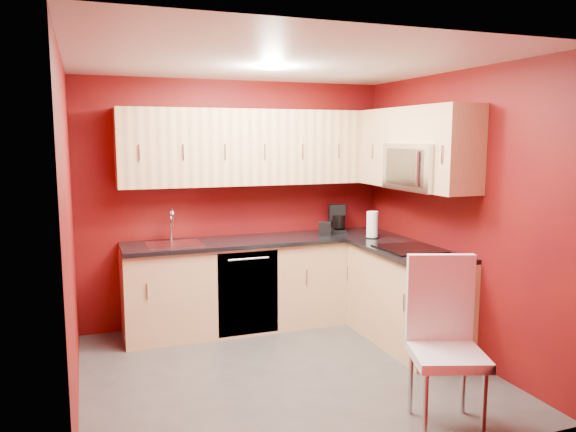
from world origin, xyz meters
TOP-DOWN VIEW (x-y plane):
  - floor at (0.00, 0.00)m, footprint 3.20×3.20m
  - ceiling at (0.00, 0.00)m, footprint 3.20×3.20m
  - wall_back at (0.00, 1.50)m, footprint 3.20×0.00m
  - wall_front at (0.00, -1.50)m, footprint 3.20×0.00m
  - wall_left at (-1.60, 0.00)m, footprint 0.00×3.00m
  - wall_right at (1.60, 0.00)m, footprint 0.00×3.00m
  - base_cabinets_back at (0.20, 1.20)m, footprint 2.80×0.60m
  - base_cabinets_right at (1.30, 0.25)m, footprint 0.60×1.30m
  - countertop_back at (0.20, 1.19)m, footprint 2.80×0.63m
  - countertop_right at (1.29, 0.23)m, footprint 0.63×1.27m
  - upper_cabinets_back at (0.20, 1.32)m, footprint 2.80×0.35m
  - upper_cabinets_right at (1.42, 0.44)m, footprint 0.35×1.55m
  - microwave at (1.39, 0.20)m, footprint 0.42×0.76m
  - cooktop at (1.28, 0.20)m, footprint 0.50×0.55m
  - sink at (-0.70, 1.20)m, footprint 0.52×0.42m
  - dishwasher_front at (-0.05, 0.91)m, footprint 0.60×0.02m
  - downlight at (0.00, 0.30)m, footprint 0.20×0.20m
  - coffee_maker at (1.07, 1.29)m, footprint 0.24×0.28m
  - napkin_holder at (0.86, 1.15)m, footprint 0.17×0.17m
  - paper_towel at (1.25, 0.85)m, footprint 0.18×0.18m
  - dining_chair at (0.70, -1.20)m, footprint 0.59×0.60m

SIDE VIEW (x-z plane):
  - floor at x=0.00m, z-range 0.00..0.00m
  - base_cabinets_back at x=0.20m, z-range 0.00..0.87m
  - base_cabinets_right at x=1.30m, z-range 0.00..0.87m
  - dishwasher_front at x=-0.05m, z-range 0.03..0.84m
  - dining_chair at x=0.70m, z-range 0.00..1.14m
  - countertop_back at x=0.20m, z-range 0.87..0.91m
  - countertop_right at x=1.29m, z-range 0.87..0.91m
  - cooktop at x=1.28m, z-range 0.91..0.92m
  - sink at x=-0.70m, z-range 0.77..1.12m
  - napkin_holder at x=0.86m, z-range 0.91..1.05m
  - paper_towel at x=1.25m, z-range 0.91..1.18m
  - coffee_maker at x=1.07m, z-range 0.91..1.20m
  - wall_back at x=0.00m, z-range -0.35..2.85m
  - wall_front at x=0.00m, z-range -0.35..2.85m
  - wall_left at x=-1.60m, z-range -0.25..2.75m
  - wall_right at x=1.60m, z-range -0.25..2.75m
  - microwave at x=1.39m, z-range 1.45..1.87m
  - upper_cabinets_back at x=0.20m, z-range 1.45..2.20m
  - upper_cabinets_right at x=1.42m, z-range 1.51..2.26m
  - downlight at x=0.00m, z-range 2.48..2.49m
  - ceiling at x=0.00m, z-range 2.50..2.50m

